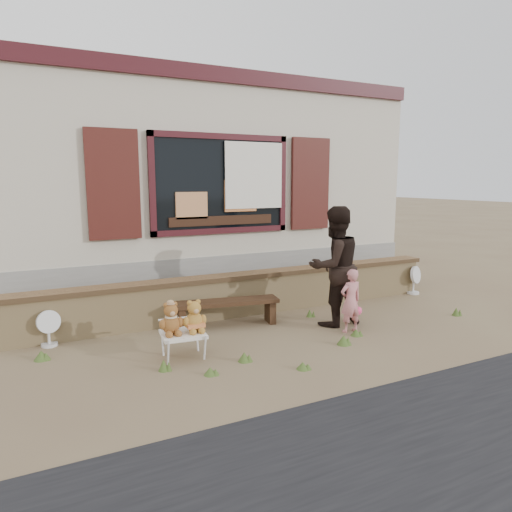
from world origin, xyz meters
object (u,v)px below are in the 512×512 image
child (351,301)px  adult (334,266)px  folding_chair (183,335)px  teddy_bear_left (171,318)px  teddy_bear_right (194,315)px  bench (227,307)px

child → adult: adult is taller
folding_chair → teddy_bear_left: 0.27m
teddy_bear_right → child: child is taller
folding_chair → teddy_bear_right: teddy_bear_right is taller
bench → teddy_bear_right: (-0.80, -0.90, 0.23)m
bench → teddy_bear_right: size_ratio=3.90×
child → teddy_bear_left: bearing=-1.9°
teddy_bear_right → adult: 2.30m
bench → adult: size_ratio=0.89×
folding_chair → child: (2.39, -0.12, 0.17)m
bench → teddy_bear_right: 1.23m
teddy_bear_left → teddy_bear_right: (0.28, -0.03, 0.00)m
bench → adult: adult is taller
teddy_bear_left → folding_chair: bearing=-0.0°
adult → folding_chair: bearing=3.7°
bench → folding_chair: size_ratio=2.82×
bench → child: child is taller
folding_chair → child: bearing=2.6°
bench → folding_chair: (-0.94, -0.89, 0.00)m
bench → folding_chair: bearing=-126.6°
teddy_bear_right → folding_chair: bearing=-180.0°
bench → child: bearing=-24.7°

